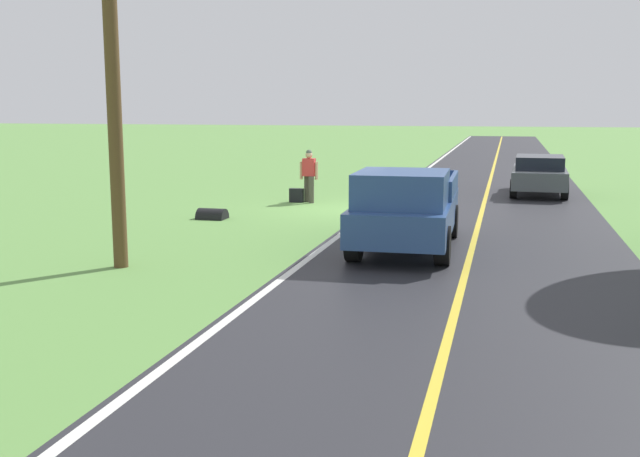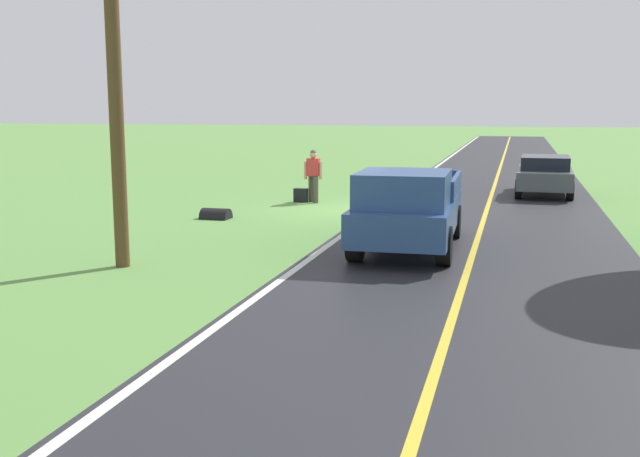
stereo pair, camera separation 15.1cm
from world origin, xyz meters
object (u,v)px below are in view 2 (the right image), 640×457
at_px(hitchhiker_walking, 314,173).
at_px(suitcase_carried, 301,195).
at_px(sedan_near_oncoming, 545,174).
at_px(utility_pole_roadside, 113,47).
at_px(pickup_truck_passing, 408,207).

relative_size(hitchhiker_walking, suitcase_carried, 3.80).
distance_m(sedan_near_oncoming, utility_pole_roadside, 17.37).
relative_size(pickup_truck_passing, utility_pole_roadside, 0.64).
bearing_deg(hitchhiker_walking, pickup_truck_passing, 119.33).
bearing_deg(sedan_near_oncoming, utility_pole_roadside, 60.10).
height_order(pickup_truck_passing, sedan_near_oncoming, pickup_truck_passing).
bearing_deg(pickup_truck_passing, hitchhiker_walking, -60.67).
xyz_separation_m(pickup_truck_passing, sedan_near_oncoming, (-3.24, -11.63, -0.21)).
bearing_deg(suitcase_carried, utility_pole_roadside, -2.91).
distance_m(hitchhiker_walking, utility_pole_roadside, 11.17).
relative_size(pickup_truck_passing, sedan_near_oncoming, 1.22).
xyz_separation_m(hitchhiker_walking, suitcase_carried, (0.42, 0.08, -0.75)).
relative_size(hitchhiker_walking, sedan_near_oncoming, 0.39).
height_order(suitcase_carried, pickup_truck_passing, pickup_truck_passing).
bearing_deg(suitcase_carried, sedan_near_oncoming, 118.40).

